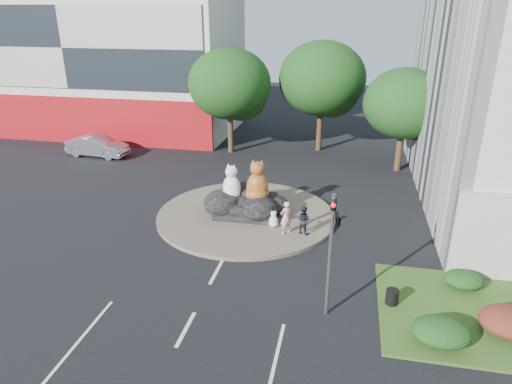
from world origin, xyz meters
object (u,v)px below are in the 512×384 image
pedestrian_pink (286,218)px  litter_bin (392,297)px  cat_tabby (257,180)px  cat_white (232,181)px  kitten_white (274,218)px  pedestrian_dark (303,220)px  parked_car (97,146)px  kitten_calico (219,210)px

pedestrian_pink → litter_bin: 7.11m
cat_tabby → cat_white: bearing=178.9°
kitten_white → pedestrian_pink: size_ratio=0.52×
cat_tabby → kitten_white: 2.37m
cat_white → pedestrian_dark: 4.69m
parked_car → litter_bin: 26.71m
cat_white → pedestrian_pink: cat_white is taller
cat_white → pedestrian_dark: cat_white is taller
kitten_white → pedestrian_pink: 1.07m
pedestrian_dark → litter_bin: (4.09, -5.22, -0.52)m
pedestrian_dark → kitten_calico: bearing=10.9°
cat_tabby → kitten_white: (1.14, -1.31, -1.61)m
kitten_calico → kitten_white: size_ratio=0.99×
cat_tabby → kitten_calico: size_ratio=2.58×
parked_car → cat_white: bearing=-119.2°
cat_tabby → pedestrian_dark: size_ratio=1.56×
kitten_white → litter_bin: kitten_white is taller
kitten_calico → pedestrian_dark: (4.76, -0.93, 0.29)m
cat_white → cat_tabby: (1.44, 0.05, 0.17)m
pedestrian_pink → litter_bin: size_ratio=2.82×
pedestrian_pink → litter_bin: bearing=93.6°
pedestrian_dark → cat_tabby: bearing=-11.2°
cat_white → kitten_white: 3.22m
cat_white → kitten_white: (2.59, -1.26, -1.44)m
kitten_white → pedestrian_pink: bearing=-58.7°
kitten_calico → pedestrian_dark: pedestrian_dark is taller
cat_tabby → pedestrian_pink: cat_tabby is taller
cat_white → pedestrian_pink: 3.97m
pedestrian_pink → parked_car: pedestrian_pink is taller
cat_white → parked_car: cat_white is taller
pedestrian_pink → kitten_white: bearing=-82.4°
pedestrian_dark → litter_bin: 6.65m
kitten_calico → pedestrian_pink: pedestrian_pink is taller
cat_tabby → pedestrian_pink: (1.88, -1.97, -1.19)m
pedestrian_pink → pedestrian_dark: bearing=150.1°
cat_white → cat_tabby: 1.46m
kitten_white → parked_car: parked_car is taller
cat_white → kitten_white: cat_white is taller
cat_white → parked_car: size_ratio=0.40×
parked_car → kitten_white: bearing=-118.0°
parked_car → pedestrian_pink: bearing=-118.5°
cat_white → pedestrian_dark: bearing=-0.0°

